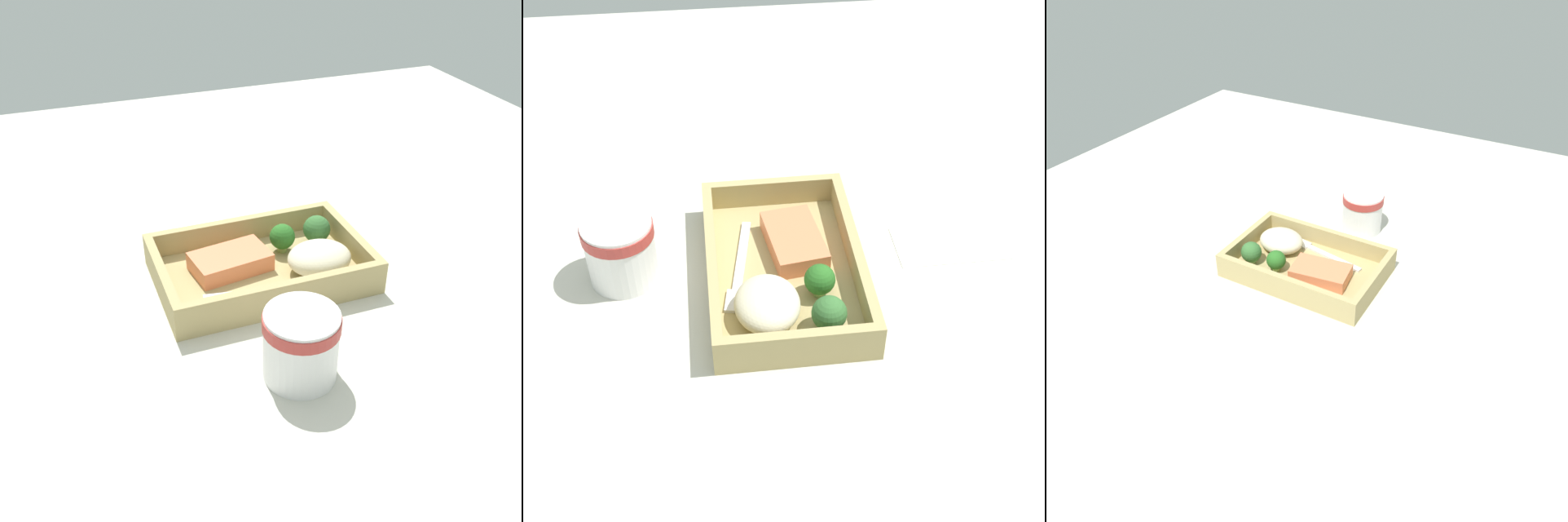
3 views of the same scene
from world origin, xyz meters
The scene contains 10 objects.
ground_plane centered at (0.00, 0.00, -1.00)cm, with size 160.00×160.00×2.00cm, color beige.
takeout_tray centered at (0.00, 0.00, 0.60)cm, with size 28.16×18.23×1.20cm, color tan.
tray_rim centered at (0.00, 0.00, 2.97)cm, with size 28.16×18.23×3.54cm.
salmon_fillet centered at (-3.76, 1.71, 2.44)cm, with size 10.34×6.21×2.47cm, color #E77B50.
mashed_potatoes centered at (7.36, -2.77, 3.20)cm, with size 8.77×7.38×3.99cm, color beige.
broccoli_floret_1 centered at (9.95, 3.73, 3.53)cm, with size 3.94×3.94×4.38cm.
broccoli_floret_2 centered at (4.55, 3.55, 3.48)cm, with size 3.61×3.61×4.17cm.
fork centered at (-0.31, -5.31, 1.42)cm, with size 15.85×4.38×0.44cm.
paper_cup centered at (-2.52, -19.06, 4.69)cm, with size 8.45×8.45×8.40cm.
receipt_slip centered at (-3.72, 21.73, 0.12)cm, with size 7.76×14.08×0.24cm, color white.
Camera 3 is at (-37.39, 66.45, 58.48)cm, focal length 35.00 mm.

